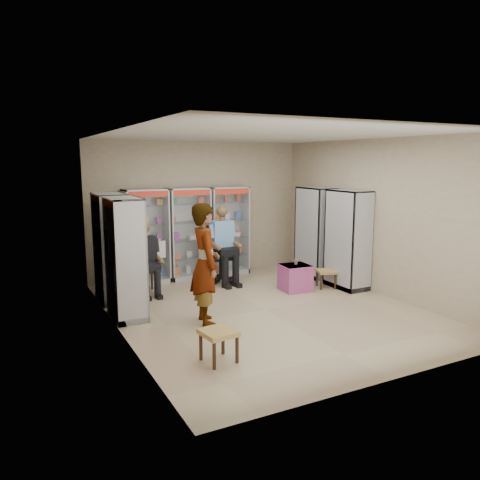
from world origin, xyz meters
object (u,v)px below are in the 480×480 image
cabinet_right_far (315,232)px  standing_man (205,264)px  cabinet_right_near (348,240)px  seated_shopkeeper (222,247)px  wooden_chair (145,270)px  pink_trunk (295,278)px  cabinet_back_left (146,237)px  cabinet_back_right (228,231)px  office_chair (221,254)px  cabinet_left_far (111,248)px  woven_stool_a (326,279)px  cabinet_back_mid (189,233)px  cabinet_left_near (125,259)px  woven_stool_b (219,346)px

cabinet_right_far → standing_man: size_ratio=1.03×
cabinet_right_near → seated_shopkeeper: cabinet_right_near is taller
wooden_chair → pink_trunk: bearing=-23.9°
cabinet_back_left → cabinet_back_right: 1.90m
cabinet_back_left → office_chair: size_ratio=1.65×
cabinet_right_far → wooden_chair: cabinet_right_far is taller
cabinet_back_left → seated_shopkeeper: (1.43, -0.68, -0.23)m
cabinet_back_right → wooden_chair: bearing=-161.2°
cabinet_left_far → standing_man: (1.06, -1.94, -0.03)m
cabinet_left_far → seated_shopkeeper: 2.39m
standing_man → cabinet_right_near: bearing=-70.7°
cabinet_left_far → woven_stool_a: size_ratio=5.41×
pink_trunk → woven_stool_a: (0.69, -0.11, -0.08)m
seated_shopkeeper → pink_trunk: seated_shopkeeper is taller
wooden_chair → office_chair: 1.69m
cabinet_left_far → woven_stool_a: (4.09, -1.11, -0.82)m
cabinet_back_left → cabinet_back_right: same height
cabinet_back_mid → cabinet_right_far: bearing=-23.7°
pink_trunk → standing_man: bearing=-158.3°
seated_shopkeeper → standing_man: size_ratio=0.80×
cabinet_left_far → pink_trunk: size_ratio=3.67×
wooden_chair → pink_trunk: 2.98m
cabinet_back_mid → pink_trunk: cabinet_back_mid is taller
cabinet_left_near → wooden_chair: bearing=152.4°
cabinet_back_mid → cabinet_back_right: size_ratio=1.00×
pink_trunk → standing_man: size_ratio=0.28×
cabinet_back_left → wooden_chair: (-0.25, -0.73, -0.53)m
cabinet_back_mid → office_chair: cabinet_back_mid is taller
cabinet_back_mid → woven_stool_b: bearing=-106.2°
cabinet_back_left → woven_stool_b: cabinet_back_left is taller
woven_stool_b → standing_man: standing_man is taller
cabinet_back_left → office_chair: (1.43, -0.63, -0.39)m
office_chair → woven_stool_a: (1.73, -1.42, -0.42)m
wooden_chair → standing_man: bearing=-80.0°
woven_stool_b → standing_man: size_ratio=0.22×
cabinet_back_left → seated_shopkeeper: cabinet_back_left is taller
wooden_chair → woven_stool_a: bearing=-21.1°
cabinet_left_far → woven_stool_b: 3.53m
cabinet_back_left → standing_man: (0.13, -2.87, -0.03)m
woven_stool_a → standing_man: bearing=-164.8°
woven_stool_b → cabinet_right_near: bearing=28.5°
cabinet_right_near → pink_trunk: bearing=74.5°
cabinet_back_right → cabinet_left_far: (-2.83, -0.93, 0.00)m
wooden_chair → seated_shopkeeper: size_ratio=0.61×
standing_man → woven_stool_b: bearing=172.1°
cabinet_back_right → cabinet_left_near: same height
wooden_chair → woven_stool_b: wooden_chair is taller
office_chair → woven_stool_b: office_chair is taller
wooden_chair → cabinet_left_far: bearing=-163.6°
cabinet_left_near → woven_stool_a: bearing=89.8°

